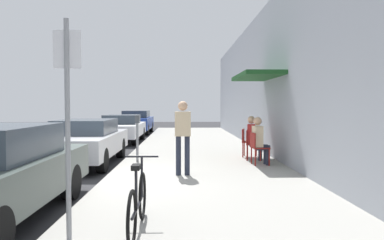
% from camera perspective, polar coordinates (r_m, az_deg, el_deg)
% --- Properties ---
extents(ground_plane, '(60.00, 60.00, 0.00)m').
position_cam_1_polar(ground_plane, '(8.26, -13.85, -9.76)').
color(ground_plane, '#2D2D30').
extents(sidewalk_slab, '(4.50, 32.00, 0.12)m').
position_cam_1_polar(sidewalk_slab, '(10.04, 1.41, -7.20)').
color(sidewalk_slab, '#9E9B93').
rests_on(sidewalk_slab, ground_plane).
extents(building_facade, '(1.40, 32.00, 5.06)m').
position_cam_1_polar(building_facade, '(10.35, 14.88, 6.72)').
color(building_facade, '#999EA8').
rests_on(building_facade, ground_plane).
extents(parked_car_1, '(1.80, 4.40, 1.31)m').
position_cam_1_polar(parked_car_1, '(10.96, -16.56, -3.16)').
color(parked_car_1, '#B7B7BC').
rests_on(parked_car_1, ground_plane).
extents(parked_car_2, '(1.80, 4.40, 1.28)m').
position_cam_1_polar(parked_car_2, '(17.13, -11.08, -1.21)').
color(parked_car_2, silver).
rests_on(parked_car_2, ground_plane).
extents(parked_car_3, '(1.80, 4.40, 1.41)m').
position_cam_1_polar(parked_car_3, '(22.30, -8.86, -0.24)').
color(parked_car_3, navy).
rests_on(parked_car_3, ground_plane).
extents(parking_meter, '(0.12, 0.10, 1.32)m').
position_cam_1_polar(parking_meter, '(10.36, -8.69, -2.32)').
color(parking_meter, slate).
rests_on(parking_meter, sidewalk_slab).
extents(street_sign, '(0.32, 0.06, 2.60)m').
position_cam_1_polar(street_sign, '(4.42, -19.15, 1.18)').
color(street_sign, gray).
rests_on(street_sign, sidewalk_slab).
extents(bicycle_0, '(0.46, 1.71, 0.90)m').
position_cam_1_polar(bicycle_0, '(4.70, -8.60, -12.99)').
color(bicycle_0, black).
rests_on(bicycle_0, sidewalk_slab).
extents(cafe_chair_0, '(0.47, 0.47, 0.87)m').
position_cam_1_polar(cafe_chair_0, '(9.84, 10.34, -4.12)').
color(cafe_chair_0, maroon).
rests_on(cafe_chair_0, sidewalk_slab).
extents(seated_patron_0, '(0.45, 0.38, 1.29)m').
position_cam_1_polar(seated_patron_0, '(9.83, 10.68, -3.00)').
color(seated_patron_0, '#232838').
rests_on(seated_patron_0, sidewalk_slab).
extents(cafe_chair_1, '(0.52, 0.52, 0.87)m').
position_cam_1_polar(cafe_chair_1, '(10.69, 9.38, -3.60)').
color(cafe_chair_1, maroon).
rests_on(cafe_chair_1, sidewalk_slab).
extents(seated_patron_1, '(0.48, 0.43, 1.29)m').
position_cam_1_polar(seated_patron_1, '(10.67, 9.71, -2.58)').
color(seated_patron_1, '#232838').
rests_on(seated_patron_1, sidewalk_slab).
extents(cafe_chair_2, '(0.55, 0.55, 0.87)m').
position_cam_1_polar(cafe_chair_2, '(11.34, 8.75, -3.26)').
color(cafe_chair_2, maroon).
rests_on(cafe_chair_2, sidewalk_slab).
extents(pedestrian_standing, '(0.36, 0.22, 1.70)m').
position_cam_1_polar(pedestrian_standing, '(8.21, -1.47, -1.87)').
color(pedestrian_standing, '#232838').
rests_on(pedestrian_standing, sidewalk_slab).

